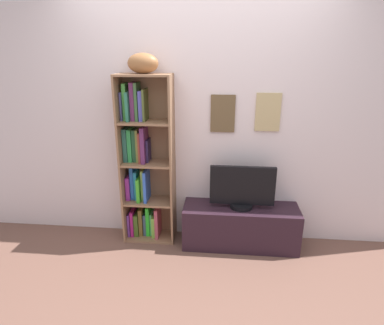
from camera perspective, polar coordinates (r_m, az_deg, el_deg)
The scene contains 6 objects.
ground at distance 2.74m, azimuth -0.95°, elevation -24.57°, with size 5.20×5.20×0.04m, color brown.
back_wall at distance 3.19m, azimuth 1.26°, elevation 6.06°, with size 4.80×0.08×2.31m.
bookshelf at distance 3.26m, azimuth -8.58°, elevation -0.57°, with size 0.52×0.27×1.68m.
football at distance 3.03m, azimuth -8.69°, elevation 16.95°, with size 0.29×0.18×0.18m, color #925E37.
tv_stand at distance 3.33m, azimuth 8.50°, elevation -11.09°, with size 1.13×0.37×0.42m.
television at distance 3.15m, azimuth 8.87°, elevation -4.51°, with size 0.62×0.22×0.43m.
Camera 1 is at (0.23, -1.97, 1.87)m, focal length 30.17 mm.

